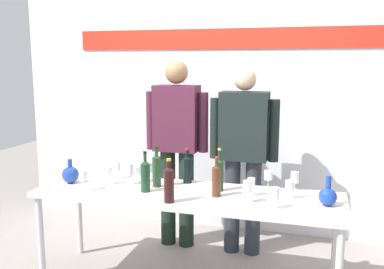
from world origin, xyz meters
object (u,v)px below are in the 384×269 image
at_px(wine_bottle_2, 187,168).
at_px(wine_glass_left_3, 108,172).
at_px(wine_glass_left_0, 139,170).
at_px(wine_glass_right_1, 268,176).
at_px(wine_glass_right_0, 275,194).
at_px(wine_glass_right_5, 247,187).
at_px(wine_bottle_1, 219,174).
at_px(wine_glass_right_3, 295,178).
at_px(decanter_blue_right, 328,196).
at_px(wine_glass_left_5, 116,167).
at_px(presenter_right, 244,149).
at_px(wine_glass_right_2, 251,183).
at_px(display_table, 186,200).
at_px(wine_glass_left_2, 84,176).
at_px(wine_bottle_0, 157,169).
at_px(wine_glass_left_1, 129,170).
at_px(wine_bottle_5, 216,179).
at_px(wine_bottle_3, 169,183).
at_px(decanter_blue_left, 70,174).
at_px(wine_glass_right_4, 290,186).
at_px(presenter_left, 177,142).
at_px(wine_glass_left_4, 149,167).

height_order(wine_bottle_2, wine_glass_left_3, wine_bottle_2).
relative_size(wine_glass_left_0, wine_glass_right_1, 0.93).
xyz_separation_m(wine_glass_right_0, wine_glass_right_5, (-0.20, 0.07, 0.01)).
relative_size(wine_bottle_1, wine_glass_right_3, 2.24).
relative_size(wine_glass_left_0, wine_glass_right_5, 0.89).
xyz_separation_m(decanter_blue_right, wine_glass_left_5, (-1.70, 0.23, 0.03)).
relative_size(presenter_right, wine_glass_right_2, 12.64).
xyz_separation_m(presenter_right, wine_glass_left_5, (-1.00, -0.50, -0.11)).
xyz_separation_m(display_table, wine_glass_left_2, (-0.77, -0.16, 0.17)).
xyz_separation_m(wine_bottle_0, wine_glass_right_0, (0.94, -0.26, -0.04)).
relative_size(wine_glass_left_1, wine_glass_right_5, 1.07).
distance_m(wine_bottle_5, wine_glass_left_0, 0.71).
height_order(presenter_right, wine_bottle_3, presenter_right).
height_order(decanter_blue_left, wine_glass_left_1, decanter_blue_left).
relative_size(wine_glass_left_3, wine_glass_right_5, 0.91).
distance_m(wine_glass_left_5, wine_glass_right_4, 1.45).
height_order(wine_glass_left_2, wine_glass_right_4, wine_glass_left_2).
distance_m(wine_bottle_0, wine_glass_right_4, 1.03).
height_order(wine_glass_left_2, wine_glass_left_5, wine_glass_left_2).
bearing_deg(wine_glass_left_1, decanter_blue_left, -168.14).
relative_size(wine_bottle_5, wine_glass_left_0, 2.14).
height_order(display_table, decanter_blue_right, decanter_blue_right).
distance_m(wine_bottle_2, wine_glass_right_2, 0.58).
relative_size(decanter_blue_left, presenter_left, 0.11).
bearing_deg(wine_glass_left_4, wine_bottle_1, -13.37).
distance_m(wine_bottle_1, wine_glass_right_4, 0.53).
xyz_separation_m(wine_bottle_3, wine_glass_left_2, (-0.72, 0.09, -0.03)).
bearing_deg(wine_glass_left_3, wine_glass_right_4, 1.28).
height_order(presenter_left, wine_bottle_5, presenter_left).
bearing_deg(wine_glass_left_5, wine_bottle_2, 3.42).
distance_m(presenter_right, wine_glass_left_0, 0.95).
bearing_deg(wine_glass_left_2, wine_glass_left_1, 43.19).
bearing_deg(wine_glass_left_5, wine_glass_left_1, -36.82).
bearing_deg(wine_glass_left_2, wine_glass_right_4, 8.66).
distance_m(wine_glass_left_1, wine_glass_right_1, 1.10).
height_order(wine_glass_left_5, wine_glass_right_4, wine_glass_left_5).
bearing_deg(wine_glass_left_2, wine_bottle_5, 7.81).
bearing_deg(wine_glass_right_3, wine_glass_right_4, -96.46).
xyz_separation_m(wine_glass_left_0, wine_glass_right_1, (1.03, 0.09, 0.01)).
distance_m(wine_bottle_2, wine_glass_left_0, 0.39).
xyz_separation_m(decanter_blue_right, wine_glass_right_2, (-0.54, 0.08, 0.02)).
height_order(display_table, wine_glass_right_5, wine_glass_right_5).
relative_size(wine_bottle_1, wine_glass_right_5, 2.11).
height_order(display_table, wine_glass_left_1, wine_glass_left_1).
distance_m(presenter_right, wine_bottle_1, 0.61).
xyz_separation_m(presenter_right, wine_glass_right_0, (0.36, -0.89, -0.11)).
bearing_deg(presenter_left, presenter_right, 0.00).
xyz_separation_m(wine_glass_left_2, wine_glass_left_5, (0.08, 0.38, -0.01)).
distance_m(display_table, wine_glass_right_2, 0.51).
bearing_deg(wine_bottle_2, presenter_right, 50.44).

